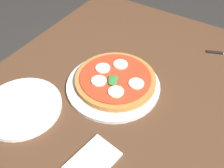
% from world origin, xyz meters
% --- Properties ---
extents(dining_table, '(1.13, 0.81, 0.77)m').
position_xyz_m(dining_table, '(0.00, 0.00, 0.64)').
color(dining_table, '#4C301E').
rests_on(dining_table, ground_plane).
extents(serving_tray, '(0.30, 0.30, 0.01)m').
position_xyz_m(serving_tray, '(0.03, 0.00, 0.78)').
color(serving_tray, silver).
rests_on(serving_tray, dining_table).
extents(pizza, '(0.26, 0.26, 0.03)m').
position_xyz_m(pizza, '(0.05, 0.00, 0.80)').
color(pizza, '#B27033').
rests_on(pizza, serving_tray).
extents(plate_white, '(0.24, 0.24, 0.01)m').
position_xyz_m(plate_white, '(-0.19, 0.18, 0.78)').
color(plate_white, white).
rests_on(plate_white, dining_table).
extents(napkin, '(0.14, 0.11, 0.01)m').
position_xyz_m(napkin, '(-0.22, -0.10, 0.78)').
color(napkin, white).
rests_on(napkin, dining_table).
extents(knife, '(0.07, 0.15, 0.01)m').
position_xyz_m(knife, '(0.39, -0.25, 0.77)').
color(knife, black).
rests_on(knife, dining_table).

